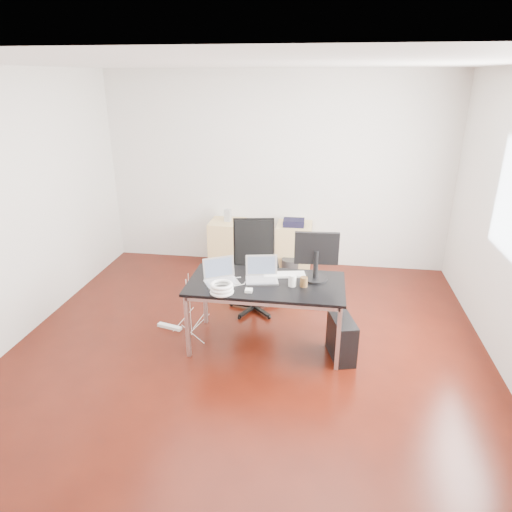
# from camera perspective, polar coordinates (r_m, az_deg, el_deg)

# --- Properties ---
(room_shell) EXTENTS (5.00, 5.00, 5.00)m
(room_shell) POSITION_cam_1_polar(r_m,az_deg,el_deg) (4.33, -0.61, 4.13)
(room_shell) COLOR #340C05
(room_shell) RESTS_ON ground
(desk) EXTENTS (1.60, 0.80, 0.73)m
(desk) POSITION_cam_1_polar(r_m,az_deg,el_deg) (4.70, 1.26, -3.92)
(desk) COLOR black
(desk) RESTS_ON ground
(office_chair) EXTENTS (0.55, 0.57, 1.08)m
(office_chair) POSITION_cam_1_polar(r_m,az_deg,el_deg) (5.52, -0.26, -0.70)
(office_chair) COLOR black
(office_chair) RESTS_ON ground
(filing_cabinet_left) EXTENTS (0.50, 0.50, 0.70)m
(filing_cabinet_left) POSITION_cam_1_polar(r_m,az_deg,el_deg) (6.87, -3.56, 1.56)
(filing_cabinet_left) COLOR tan
(filing_cabinet_left) RESTS_ON ground
(filing_cabinet_right) EXTENTS (0.50, 0.50, 0.70)m
(filing_cabinet_right) POSITION_cam_1_polar(r_m,az_deg,el_deg) (6.74, 4.74, 1.12)
(filing_cabinet_right) COLOR tan
(filing_cabinet_right) RESTS_ON ground
(pc_tower) EXTENTS (0.31, 0.49, 0.44)m
(pc_tower) POSITION_cam_1_polar(r_m,az_deg,el_deg) (4.79, 10.66, -10.05)
(pc_tower) COLOR black
(pc_tower) RESTS_ON ground
(wastebasket) EXTENTS (0.27, 0.27, 0.28)m
(wastebasket) POSITION_cam_1_polar(r_m,az_deg,el_deg) (6.53, 4.26, -1.53)
(wastebasket) COLOR black
(wastebasket) RESTS_ON ground
(power_strip) EXTENTS (0.31, 0.13, 0.04)m
(power_strip) POSITION_cam_1_polar(r_m,az_deg,el_deg) (5.39, -10.74, -8.67)
(power_strip) COLOR white
(power_strip) RESTS_ON ground
(laptop_left) EXTENTS (0.41, 0.38, 0.23)m
(laptop_left) POSITION_cam_1_polar(r_m,az_deg,el_deg) (4.69, -4.48, -2.56)
(laptop_left) COLOR silver
(laptop_left) RESTS_ON desk
(laptop_right) EXTENTS (0.37, 0.31, 0.23)m
(laptop_right) POSITION_cam_1_polar(r_m,az_deg,el_deg) (4.73, 0.70, -2.30)
(laptop_right) COLOR silver
(laptop_right) RESTS_ON desk
(monitor) EXTENTS (0.45, 0.26, 0.51)m
(monitor) POSITION_cam_1_polar(r_m,az_deg,el_deg) (4.69, 7.55, 0.32)
(monitor) COLOR black
(monitor) RESTS_ON desk
(keyboard) EXTENTS (0.46, 0.22, 0.02)m
(keyboard) POSITION_cam_1_polar(r_m,az_deg,el_deg) (4.84, 3.55, -2.34)
(keyboard) COLOR white
(keyboard) RESTS_ON desk
(cup_white) EXTENTS (0.09, 0.09, 0.12)m
(cup_white) POSITION_cam_1_polar(r_m,az_deg,el_deg) (4.59, 4.57, -3.06)
(cup_white) COLOR white
(cup_white) RESTS_ON desk
(cup_brown) EXTENTS (0.09, 0.09, 0.10)m
(cup_brown) POSITION_cam_1_polar(r_m,az_deg,el_deg) (4.60, 5.99, -3.23)
(cup_brown) COLOR brown
(cup_brown) RESTS_ON desk
(cable_coil) EXTENTS (0.24, 0.24, 0.11)m
(cable_coil) POSITION_cam_1_polar(r_m,az_deg,el_deg) (4.45, -4.31, -4.04)
(cable_coil) COLOR white
(cable_coil) RESTS_ON desk
(power_adapter) EXTENTS (0.07, 0.07, 0.03)m
(power_adapter) POSITION_cam_1_polar(r_m,az_deg,el_deg) (4.48, -0.92, -4.33)
(power_adapter) COLOR white
(power_adapter) RESTS_ON desk
(speaker) EXTENTS (0.10, 0.09, 0.18)m
(speaker) POSITION_cam_1_polar(r_m,az_deg,el_deg) (6.74, -3.56, 5.10)
(speaker) COLOR #9E9E9E
(speaker) RESTS_ON filing_cabinet_left
(navy_garment) EXTENTS (0.31, 0.25, 0.09)m
(navy_garment) POSITION_cam_1_polar(r_m,az_deg,el_deg) (6.56, 4.75, 4.19)
(navy_garment) COLOR black
(navy_garment) RESTS_ON filing_cabinet_right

